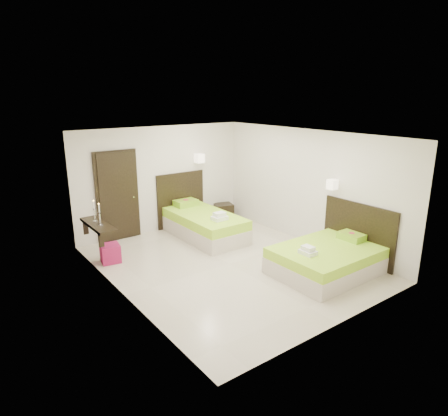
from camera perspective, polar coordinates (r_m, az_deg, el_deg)
floor at (r=8.23m, az=0.69°, el=-7.96°), size 5.50×5.50×0.00m
bed_single at (r=9.68m, az=-3.06°, el=-2.11°), size 1.35×2.26×1.86m
bed_double at (r=8.04m, az=14.71°, el=-6.87°), size 1.98×1.68×1.63m
nightstand at (r=11.03m, az=-0.06°, el=-0.48°), size 0.58×0.54×0.42m
ottoman at (r=8.58m, az=-15.93°, el=-6.24°), size 0.43×0.43×0.37m
door at (r=9.59m, az=-14.95°, el=1.62°), size 1.02×0.15×2.14m
console_shelf at (r=8.37m, az=-17.61°, el=-2.36°), size 0.35×1.20×0.78m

